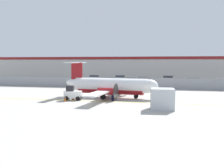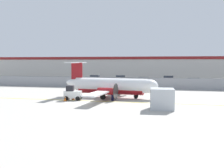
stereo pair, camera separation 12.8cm
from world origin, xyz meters
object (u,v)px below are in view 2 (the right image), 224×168
(parked_car_5, at_px, (194,82))
(parked_car_0, at_px, (78,78))
(parked_car_1, at_px, (95,78))
(commuter_airplane, at_px, (112,86))
(traffic_cone_near_right, at_px, (65,99))
(traffic_cone_near_left, at_px, (73,97))
(ground_crew_worker, at_px, (113,93))
(parked_car_3, at_px, (143,81))
(baggage_tug, at_px, (72,93))
(parked_car_2, at_px, (121,79))
(cargo_container, at_px, (162,99))
(parked_car_4, at_px, (169,79))

(parked_car_5, bearing_deg, parked_car_0, 165.63)
(parked_car_1, bearing_deg, commuter_airplane, -72.32)
(commuter_airplane, xyz_separation_m, traffic_cone_near_right, (-5.21, -4.23, -1.29))
(parked_car_0, bearing_deg, traffic_cone_near_left, -68.53)
(ground_crew_worker, height_order, parked_car_0, same)
(parked_car_3, distance_m, parked_car_5, 10.54)
(baggage_tug, height_order, ground_crew_worker, baggage_tug)
(commuter_airplane, bearing_deg, parked_car_3, 89.51)
(traffic_cone_near_left, relative_size, parked_car_1, 0.15)
(baggage_tug, distance_m, traffic_cone_near_right, 1.29)
(parked_car_5, bearing_deg, parked_car_3, 177.93)
(baggage_tug, relative_size, parked_car_1, 0.58)
(ground_crew_worker, distance_m, traffic_cone_near_left, 5.33)
(parked_car_0, bearing_deg, parked_car_3, -18.05)
(parked_car_0, xyz_separation_m, parked_car_2, (11.34, -0.37, 0.00))
(parked_car_0, bearing_deg, parked_car_1, -5.55)
(cargo_container, bearing_deg, traffic_cone_near_right, 160.97)
(parked_car_0, relative_size, parked_car_2, 0.98)
(parked_car_4, bearing_deg, baggage_tug, -111.05)
(traffic_cone_near_right, xyz_separation_m, parked_car_4, (13.28, 31.10, 0.58))
(baggage_tug, bearing_deg, parked_car_5, 44.54)
(cargo_container, relative_size, parked_car_5, 0.60)
(parked_car_2, xyz_separation_m, parked_car_5, (16.41, -6.37, 0.00))
(parked_car_4, bearing_deg, traffic_cone_near_right, -111.39)
(parked_car_0, xyz_separation_m, parked_car_1, (4.90, -0.70, 0.00))
(baggage_tug, bearing_deg, ground_crew_worker, -3.26)
(traffic_cone_near_right, bearing_deg, parked_car_1, 98.66)
(traffic_cone_near_right, xyz_separation_m, parked_car_3, (7.71, 24.45, 0.58))
(parked_car_1, xyz_separation_m, parked_car_2, (6.44, 0.33, 0.00))
(traffic_cone_near_right, distance_m, parked_car_0, 32.37)
(parked_car_0, bearing_deg, parked_car_5, -11.04)
(parked_car_2, bearing_deg, cargo_container, -80.03)
(parked_car_4, bearing_deg, traffic_cone_near_left, -111.44)
(parked_car_5, bearing_deg, traffic_cone_near_left, -128.53)
(parked_car_2, xyz_separation_m, parked_car_3, (5.87, -6.12, 0.00))
(commuter_airplane, relative_size, parked_car_4, 3.78)
(ground_crew_worker, bearing_deg, parked_car_1, -27.15)
(cargo_container, distance_m, parked_car_5, 28.11)
(traffic_cone_near_left, distance_m, parked_car_1, 29.27)
(baggage_tug, xyz_separation_m, traffic_cone_near_right, (-0.63, -0.99, -0.54))
(parked_car_0, distance_m, parked_car_1, 4.95)
(traffic_cone_near_left, height_order, parked_car_3, parked_car_3)
(ground_crew_worker, bearing_deg, parked_car_3, -51.71)
(parked_car_3, bearing_deg, baggage_tug, 74.95)
(baggage_tug, relative_size, parked_car_3, 0.58)
(parked_car_2, relative_size, parked_car_5, 1.04)
(parked_car_2, relative_size, parked_car_3, 1.03)
(cargo_container, xyz_separation_m, parked_car_2, (-10.27, 33.80, -0.21))
(commuter_airplane, distance_m, baggage_tug, 5.66)
(cargo_container, distance_m, parked_car_2, 35.33)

